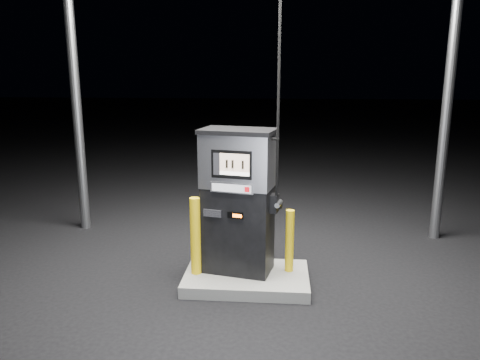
{
  "coord_description": "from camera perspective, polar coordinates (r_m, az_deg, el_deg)",
  "views": [
    {
      "loc": [
        0.39,
        -5.62,
        2.73
      ],
      "look_at": [
        -0.09,
        0.0,
        1.39
      ],
      "focal_mm": 35.0,
      "sensor_mm": 36.0,
      "label": 1
    }
  ],
  "objects": [
    {
      "name": "bollard_left",
      "position": [
        6.04,
        -5.44,
        -6.82
      ],
      "size": [
        0.18,
        0.18,
        1.01
      ],
      "primitive_type": "cylinder",
      "rotation": [
        0.0,
        0.0,
        -0.41
      ],
      "color": "yellow",
      "rests_on": "pump_island"
    },
    {
      "name": "fuel_dispenser",
      "position": [
        5.97,
        -0.22,
        -2.44
      ],
      "size": [
        1.08,
        0.73,
        3.87
      ],
      "rotation": [
        0.0,
        0.0,
        -0.21
      ],
      "color": "black",
      "rests_on": "pump_island"
    },
    {
      "name": "ground",
      "position": [
        6.26,
        0.8,
        -12.52
      ],
      "size": [
        80.0,
        80.0,
        0.0
      ],
      "primitive_type": "plane",
      "color": "black",
      "rests_on": "ground"
    },
    {
      "name": "pump_island",
      "position": [
        6.23,
        0.8,
        -11.89
      ],
      "size": [
        1.6,
        1.0,
        0.15
      ],
      "primitive_type": "cube",
      "color": "slate",
      "rests_on": "ground"
    },
    {
      "name": "bollard_right",
      "position": [
        6.15,
        6.07,
        -7.38
      ],
      "size": [
        0.12,
        0.12,
        0.83
      ],
      "primitive_type": "cylinder",
      "rotation": [
        0.0,
        0.0,
        -0.14
      ],
      "color": "yellow",
      "rests_on": "pump_island"
    }
  ]
}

